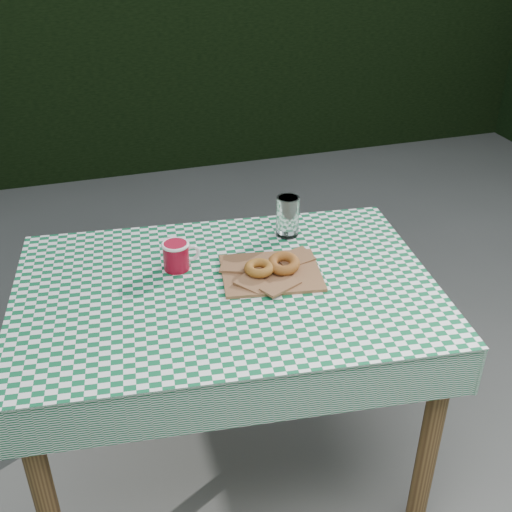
{
  "coord_description": "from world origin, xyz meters",
  "views": [
    {
      "loc": [
        -0.48,
        -1.31,
        1.76
      ],
      "look_at": [
        0.01,
        0.26,
        0.79
      ],
      "focal_mm": 44.16,
      "sensor_mm": 36.0,
      "label": 1
    }
  ],
  "objects_px": {
    "coffee_mug": "(176,256)",
    "drinking_glass": "(288,216)",
    "paper_bag": "(271,272)",
    "table": "(229,384)"
  },
  "relations": [
    {
      "from": "paper_bag",
      "to": "coffee_mug",
      "type": "relative_size",
      "value": 1.88
    },
    {
      "from": "coffee_mug",
      "to": "drinking_glass",
      "type": "height_order",
      "value": "drinking_glass"
    },
    {
      "from": "coffee_mug",
      "to": "drinking_glass",
      "type": "bearing_deg",
      "value": 10.97
    },
    {
      "from": "drinking_glass",
      "to": "table",
      "type": "bearing_deg",
      "value": -138.96
    },
    {
      "from": "coffee_mug",
      "to": "drinking_glass",
      "type": "distance_m",
      "value": 0.41
    },
    {
      "from": "table",
      "to": "coffee_mug",
      "type": "height_order",
      "value": "coffee_mug"
    },
    {
      "from": "coffee_mug",
      "to": "table",
      "type": "bearing_deg",
      "value": -52.55
    },
    {
      "from": "paper_bag",
      "to": "coffee_mug",
      "type": "distance_m",
      "value": 0.29
    },
    {
      "from": "paper_bag",
      "to": "coffee_mug",
      "type": "bearing_deg",
      "value": 156.54
    },
    {
      "from": "table",
      "to": "paper_bag",
      "type": "height_order",
      "value": "paper_bag"
    }
  ]
}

